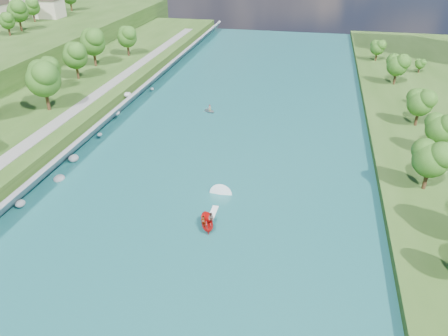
# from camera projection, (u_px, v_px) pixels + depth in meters

# --- Properties ---
(ground) EXTENTS (260.00, 260.00, 0.00)m
(ground) POSITION_uv_depth(u_px,v_px,m) (173.00, 251.00, 56.76)
(ground) COLOR #2D5119
(ground) RESTS_ON ground
(river_water) EXTENTS (55.00, 240.00, 0.10)m
(river_water) POSITION_uv_depth(u_px,v_px,m) (210.00, 176.00, 73.86)
(river_water) COLOR #18565D
(river_water) RESTS_ON ground
(ridge_west) EXTENTS (60.00, 120.00, 9.00)m
(ridge_west) POSITION_uv_depth(u_px,v_px,m) (30.00, 34.00, 151.10)
(ridge_west) COLOR #2D5119
(ridge_west) RESTS_ON ground
(riprap_bank) EXTENTS (4.89, 236.00, 4.37)m
(riprap_bank) POSITION_uv_depth(u_px,v_px,m) (65.00, 155.00, 76.77)
(riprap_bank) COLOR slate
(riprap_bank) RESTS_ON ground
(riverside_path) EXTENTS (3.00, 200.00, 0.10)m
(riverside_path) POSITION_uv_depth(u_px,v_px,m) (33.00, 140.00, 78.15)
(riverside_path) COLOR gray
(riverside_path) RESTS_ON berm_west
(ridge_houses) EXTENTS (29.50, 29.50, 8.40)m
(ridge_houses) POSITION_uv_depth(u_px,v_px,m) (17.00, 5.00, 152.26)
(ridge_houses) COLOR beige
(ridge_houses) RESTS_ON ridge_west
(trees_ridge) EXTENTS (10.66, 48.82, 10.89)m
(trees_ridge) POSITION_uv_depth(u_px,v_px,m) (41.00, 6.00, 145.64)
(trees_ridge) COLOR #1E5316
(trees_ridge) RESTS_ON ridge_west
(motorboat) EXTENTS (3.60, 19.01, 2.16)m
(motorboat) POSITION_uv_depth(u_px,v_px,m) (210.00, 217.00, 61.91)
(motorboat) COLOR red
(motorboat) RESTS_ON river_water
(raft) EXTENTS (3.58, 3.45, 1.68)m
(raft) POSITION_uv_depth(u_px,v_px,m) (210.00, 110.00, 99.10)
(raft) COLOR gray
(raft) RESTS_ON river_water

